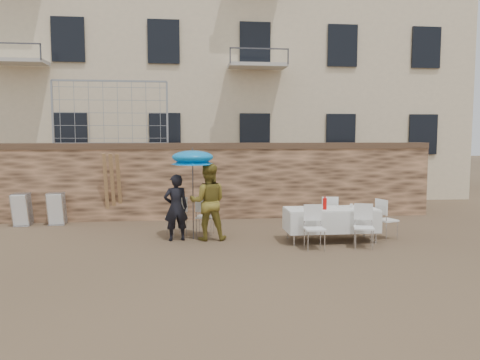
{
  "coord_description": "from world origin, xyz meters",
  "views": [
    {
      "loc": [
        -0.87,
        -8.8,
        2.45
      ],
      "look_at": [
        0.4,
        2.2,
        1.4
      ],
      "focal_mm": 35.0,
      "sensor_mm": 36.0,
      "label": 1
    }
  ],
  "objects": [
    {
      "name": "chair_stack_left",
      "position": [
        -5.31,
        4.54,
        0.46
      ],
      "size": [
        0.46,
        0.55,
        0.92
      ],
      "primitive_type": null,
      "color": "white",
      "rests_on": "ground"
    },
    {
      "name": "couple_chair_right",
      "position": [
        -0.42,
        2.64,
        0.48
      ],
      "size": [
        0.58,
        0.58,
        0.96
      ],
      "primitive_type": null,
      "rotation": [
        0.0,
        0.0,
        2.89
      ],
      "color": "white",
      "rests_on": "ground"
    },
    {
      "name": "stone_wall",
      "position": [
        0.0,
        5.0,
        1.1
      ],
      "size": [
        13.0,
        0.5,
        2.2
      ],
      "primitive_type": "cube",
      "color": "#865F43",
      "rests_on": "ground"
    },
    {
      "name": "apartment_building",
      "position": [
        0.0,
        12.0,
        7.5
      ],
      "size": [
        20.0,
        8.0,
        15.0
      ],
      "primitive_type": "cube",
      "color": "beige",
      "rests_on": "ground"
    },
    {
      "name": "chair_stack_right",
      "position": [
        -4.41,
        4.54,
        0.46
      ],
      "size": [
        0.46,
        0.47,
        0.92
      ],
      "primitive_type": null,
      "color": "white",
      "rests_on": "ground"
    },
    {
      "name": "table_chair_front_left",
      "position": [
        1.86,
        0.85,
        0.48
      ],
      "size": [
        0.49,
        0.49,
        0.96
      ],
      "primitive_type": null,
      "rotation": [
        0.0,
        0.0,
        -0.02
      ],
      "color": "white",
      "rests_on": "ground"
    },
    {
      "name": "wood_planks",
      "position": [
        -2.81,
        4.61,
        1.0
      ],
      "size": [
        0.7,
        0.2,
        2.0
      ],
      "primitive_type": null,
      "color": "#A37749",
      "rests_on": "ground"
    },
    {
      "name": "umbrella",
      "position": [
        -0.72,
        2.19,
        1.89
      ],
      "size": [
        1.01,
        1.01,
        2.0
      ],
      "color": "#3F3F44",
      "rests_on": "ground"
    },
    {
      "name": "chain_link_fence",
      "position": [
        -3.0,
        5.0,
        3.1
      ],
      "size": [
        3.2,
        0.06,
        1.8
      ],
      "primitive_type": null,
      "color": "gray",
      "rests_on": "stone_wall"
    },
    {
      "name": "couple_chair_left",
      "position": [
        -1.12,
        2.64,
        0.48
      ],
      "size": [
        0.65,
        0.65,
        0.96
      ],
      "primitive_type": null,
      "rotation": [
        0.0,
        0.0,
        3.65
      ],
      "color": "white",
      "rests_on": "ground"
    },
    {
      "name": "soda_bottle",
      "position": [
        2.26,
        1.45,
        0.91
      ],
      "size": [
        0.09,
        0.09,
        0.26
      ],
      "primitive_type": "cylinder",
      "color": "red",
      "rests_on": "banquet_table"
    },
    {
      "name": "ground",
      "position": [
        0.0,
        0.0,
        0.0
      ],
      "size": [
        80.0,
        80.0,
        0.0
      ],
      "primitive_type": "plane",
      "color": "brown",
      "rests_on": "ground"
    },
    {
      "name": "banquet_table",
      "position": [
        2.46,
        1.6,
        0.73
      ],
      "size": [
        2.1,
        0.85,
        0.78
      ],
      "color": "silver",
      "rests_on": "ground"
    },
    {
      "name": "table_chair_front_right",
      "position": [
        2.96,
        0.85,
        0.48
      ],
      "size": [
        0.59,
        0.59,
        0.96
      ],
      "primitive_type": null,
      "rotation": [
        0.0,
        0.0,
        -0.28
      ],
      "color": "white",
      "rests_on": "ground"
    },
    {
      "name": "table_chair_back",
      "position": [
        2.66,
        2.4,
        0.48
      ],
      "size": [
        0.56,
        0.56,
        0.96
      ],
      "primitive_type": null,
      "rotation": [
        0.0,
        0.0,
        2.97
      ],
      "color": "white",
      "rests_on": "ground"
    },
    {
      "name": "table_chair_side",
      "position": [
        3.86,
        1.7,
        0.48
      ],
      "size": [
        0.61,
        0.61,
        0.96
      ],
      "primitive_type": null,
      "rotation": [
        0.0,
        0.0,
        1.9
      ],
      "color": "white",
      "rests_on": "ground"
    },
    {
      "name": "woman_dress",
      "position": [
        -0.37,
        2.09,
        0.9
      ],
      "size": [
        0.91,
        0.73,
        1.81
      ],
      "primitive_type": "imported",
      "rotation": [
        0.0,
        0.0,
        3.09
      ],
      "color": "#A89133",
      "rests_on": "ground"
    },
    {
      "name": "man_suit",
      "position": [
        -1.12,
        2.09,
        0.78
      ],
      "size": [
        0.63,
        0.48,
        1.56
      ],
      "primitive_type": "imported",
      "rotation": [
        0.0,
        0.0,
        3.34
      ],
      "color": "black",
      "rests_on": "ground"
    }
  ]
}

